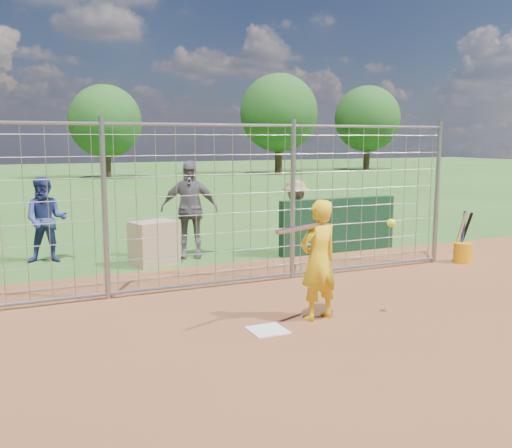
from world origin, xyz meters
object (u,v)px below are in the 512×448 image
bystander_c (295,216)px  bucket_with_bats (463,250)px  bystander_b (189,209)px  equipment_bin (154,243)px  bystander_a (46,220)px  batter (319,260)px

bystander_c → bucket_with_bats: size_ratio=1.52×
bystander_b → equipment_bin: bearing=-134.5°
bystander_a → bystander_c: 4.78m
bucket_with_bats → bystander_c: bearing=138.1°
batter → bucket_with_bats: 4.58m
bystander_a → bystander_b: 2.65m
bystander_a → equipment_bin: bystander_a is taller
batter → bucket_with_bats: (4.18, 1.80, -0.53)m
batter → bystander_c: batter is taller
batter → bystander_b: bearing=-97.0°
bystander_a → bystander_c: (4.66, -1.10, -0.06)m
equipment_bin → bucket_with_bats: bucket_with_bats is taller
batter → equipment_bin: bearing=-85.7°
bystander_c → equipment_bin: 2.91m
bystander_a → equipment_bin: (1.77, -1.00, -0.40)m
bucket_with_bats → bystander_a: bearing=155.3°
bystander_b → bystander_c: bearing=9.9°
batter → bystander_b: (-0.30, 4.39, 0.17)m
bystander_a → bystander_b: bearing=0.3°
batter → bystander_c: size_ratio=1.04×
bystander_b → bystander_a: bearing=-172.5°
bystander_c → bucket_with_bats: bearing=113.7°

